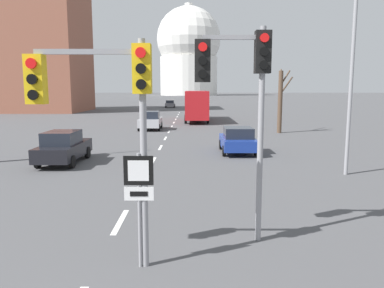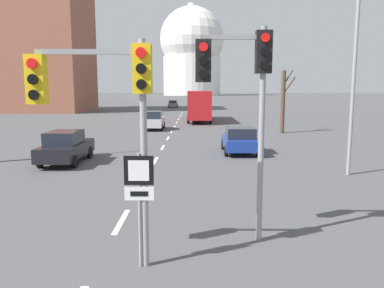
# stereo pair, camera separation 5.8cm
# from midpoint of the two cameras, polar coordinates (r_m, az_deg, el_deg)

# --- Properties ---
(lane_stripe_1) EXTENTS (0.16, 2.00, 0.01)m
(lane_stripe_1) POSITION_cam_midpoint_polar(r_m,az_deg,el_deg) (10.91, -10.91, -11.51)
(lane_stripe_1) COLOR silver
(lane_stripe_1) RESTS_ON ground_plane
(lane_stripe_2) EXTENTS (0.16, 2.00, 0.01)m
(lane_stripe_2) POSITION_cam_midpoint_polar(r_m,az_deg,el_deg) (15.16, -7.67, -5.77)
(lane_stripe_2) COLOR silver
(lane_stripe_2) RESTS_ON ground_plane
(lane_stripe_3) EXTENTS (0.16, 2.00, 0.01)m
(lane_stripe_3) POSITION_cam_midpoint_polar(r_m,az_deg,el_deg) (19.52, -5.90, -2.56)
(lane_stripe_3) COLOR silver
(lane_stripe_3) RESTS_ON ground_plane
(lane_stripe_4) EXTENTS (0.16, 2.00, 0.01)m
(lane_stripe_4) POSITION_cam_midpoint_polar(r_m,az_deg,el_deg) (23.94, -4.78, -0.52)
(lane_stripe_4) COLOR silver
(lane_stripe_4) RESTS_ON ground_plane
(lane_stripe_5) EXTENTS (0.16, 2.00, 0.01)m
(lane_stripe_5) POSITION_cam_midpoint_polar(r_m,az_deg,el_deg) (28.38, -4.01, 0.88)
(lane_stripe_5) COLOR silver
(lane_stripe_5) RESTS_ON ground_plane
(lane_stripe_6) EXTENTS (0.16, 2.00, 0.01)m
(lane_stripe_6) POSITION_cam_midpoint_polar(r_m,az_deg,el_deg) (32.83, -3.45, 1.90)
(lane_stripe_6) COLOR silver
(lane_stripe_6) RESTS_ON ground_plane
(lane_stripe_7) EXTENTS (0.16, 2.00, 0.01)m
(lane_stripe_7) POSITION_cam_midpoint_polar(r_m,az_deg,el_deg) (37.30, -3.02, 2.68)
(lane_stripe_7) COLOR silver
(lane_stripe_7) RESTS_ON ground_plane
(lane_stripe_8) EXTENTS (0.16, 2.00, 0.01)m
(lane_stripe_8) POSITION_cam_midpoint_polar(r_m,az_deg,el_deg) (41.78, -2.69, 3.29)
(lane_stripe_8) COLOR silver
(lane_stripe_8) RESTS_ON ground_plane
(lane_stripe_9) EXTENTS (0.16, 2.00, 0.01)m
(lane_stripe_9) POSITION_cam_midpoint_polar(r_m,az_deg,el_deg) (46.25, -2.42, 3.78)
(lane_stripe_9) COLOR silver
(lane_stripe_9) RESTS_ON ground_plane
(lane_stripe_10) EXTENTS (0.16, 2.00, 0.01)m
(lane_stripe_10) POSITION_cam_midpoint_polar(r_m,az_deg,el_deg) (50.74, -2.19, 4.18)
(lane_stripe_10) COLOR silver
(lane_stripe_10) RESTS_ON ground_plane
(lane_stripe_11) EXTENTS (0.16, 2.00, 0.01)m
(lane_stripe_11) POSITION_cam_midpoint_polar(r_m,az_deg,el_deg) (55.22, -2.01, 4.52)
(lane_stripe_11) COLOR silver
(lane_stripe_11) RESTS_ON ground_plane
(lane_stripe_12) EXTENTS (0.16, 2.00, 0.01)m
(lane_stripe_12) POSITION_cam_midpoint_polar(r_m,az_deg,el_deg) (59.71, -1.85, 4.81)
(lane_stripe_12) COLOR silver
(lane_stripe_12) RESTS_ON ground_plane
(traffic_signal_centre_tall) EXTENTS (2.45, 0.34, 4.65)m
(traffic_signal_centre_tall) POSITION_cam_midpoint_polar(r_m,az_deg,el_deg) (7.62, -13.25, 6.99)
(traffic_signal_centre_tall) COLOR gray
(traffic_signal_centre_tall) RESTS_ON ground_plane
(traffic_signal_near_right) EXTENTS (1.74, 0.34, 5.10)m
(traffic_signal_near_right) POSITION_cam_midpoint_polar(r_m,az_deg,el_deg) (8.86, 7.49, 9.44)
(traffic_signal_near_right) COLOR gray
(traffic_signal_near_right) RESTS_ON ground_plane
(route_sign_post) EXTENTS (0.60, 0.08, 2.41)m
(route_sign_post) POSITION_cam_midpoint_polar(r_m,az_deg,el_deg) (7.72, -8.18, -7.07)
(route_sign_post) COLOR gray
(route_sign_post) RESTS_ON ground_plane
(street_lamp_right) EXTENTS (2.07, 0.36, 9.09)m
(street_lamp_right) POSITION_cam_midpoint_polar(r_m,az_deg,el_deg) (17.26, 22.35, 13.78)
(street_lamp_right) COLOR gray
(street_lamp_right) RESTS_ON ground_plane
(sedan_near_left) EXTENTS (1.80, 4.24, 1.63)m
(sedan_near_left) POSITION_cam_midpoint_polar(r_m,az_deg,el_deg) (19.80, -18.96, -0.44)
(sedan_near_left) COLOR black
(sedan_near_left) RESTS_ON ground_plane
(sedan_near_right) EXTENTS (1.96, 3.92, 1.50)m
(sedan_near_right) POSITION_cam_midpoint_polar(r_m,az_deg,el_deg) (21.93, 7.05, 0.62)
(sedan_near_right) COLOR navy
(sedan_near_right) RESTS_ON ground_plane
(sedan_mid_centre) EXTENTS (1.92, 3.84, 1.50)m
(sedan_mid_centre) POSITION_cam_midpoint_polar(r_m,az_deg,el_deg) (76.61, -3.25, 6.15)
(sedan_mid_centre) COLOR slate
(sedan_mid_centre) RESTS_ON ground_plane
(sedan_far_left) EXTENTS (1.97, 3.89, 1.70)m
(sedan_far_left) POSITION_cam_midpoint_polar(r_m,az_deg,el_deg) (34.45, -6.30, 3.58)
(sedan_far_left) COLOR #B7B7BC
(sedan_far_left) RESTS_ON ground_plane
(city_bus) EXTENTS (2.66, 10.80, 3.48)m
(city_bus) POSITION_cam_midpoint_polar(r_m,az_deg,el_deg) (43.67, 0.77, 6.20)
(city_bus) COLOR red
(city_bus) RESTS_ON ground_plane
(bare_tree_right_near) EXTENTS (1.20, 2.37, 5.45)m
(bare_tree_right_near) POSITION_cam_midpoint_polar(r_m,az_deg,el_deg) (32.60, 13.42, 6.62)
(bare_tree_right_near) COLOR brown
(bare_tree_right_near) RESTS_ON ground_plane
(capitol_dome) EXTENTS (38.67, 38.67, 54.62)m
(capitol_dome) POSITION_cam_midpoint_polar(r_m,az_deg,el_deg) (234.68, -0.39, 13.95)
(capitol_dome) COLOR silver
(capitol_dome) RESTS_ON ground_plane
(apartment_block_left) EXTENTS (18.00, 14.00, 25.96)m
(apartment_block_left) POSITION_cam_midpoint_polar(r_m,az_deg,el_deg) (69.51, -23.75, 15.35)
(apartment_block_left) COLOR #935642
(apartment_block_left) RESTS_ON ground_plane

